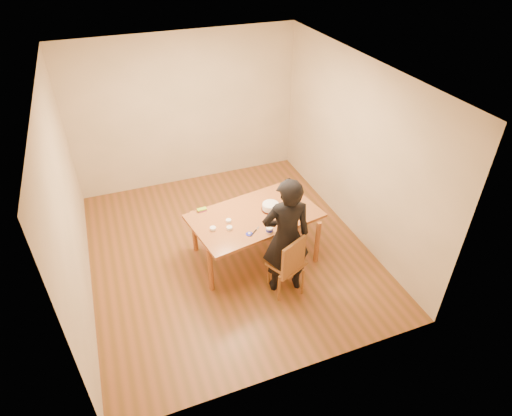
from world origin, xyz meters
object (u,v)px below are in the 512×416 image
object	(u,v)px
dining_chair	(286,263)
person	(286,237)
dining_table	(255,216)
cake	(271,206)
cake_plate	(271,209)

from	to	relation	value
dining_chair	person	distance (m)	0.41
dining_table	dining_chair	xyz separation A→B (m)	(0.15, -0.78, -0.28)
dining_table	person	distance (m)	0.76
dining_table	dining_chair	world-z (taller)	dining_table
dining_table	dining_chair	bearing A→B (deg)	-89.31
dining_chair	cake	xyz separation A→B (m)	(0.10, 0.81, 0.36)
cake	dining_chair	bearing A→B (deg)	-97.28
dining_table	cake	bearing A→B (deg)	-3.03
dining_table	dining_chair	size ratio (longest dim) A/B	4.39
dining_table	person	bearing A→B (deg)	-88.65
cake	person	world-z (taller)	person
dining_chair	person	world-z (taller)	person
cake_plate	cake	world-z (taller)	cake
dining_table	cake_plate	bearing A→B (deg)	-3.03
cake_plate	dining_chair	bearing A→B (deg)	-97.28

